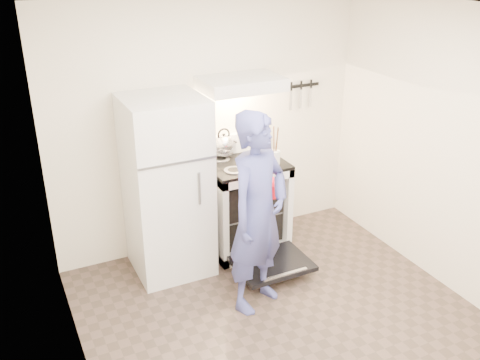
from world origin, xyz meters
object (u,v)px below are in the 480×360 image
(dutch_oven, at_px, (265,188))
(stove_body, at_px, (244,207))
(tea_kettle, at_px, (224,143))
(person, at_px, (258,214))
(refrigerator, at_px, (167,187))

(dutch_oven, bearing_deg, stove_body, 79.93)
(tea_kettle, relative_size, dutch_oven, 0.92)
(tea_kettle, distance_m, person, 1.15)
(refrigerator, distance_m, stove_body, 0.90)
(person, bearing_deg, stove_body, 45.04)
(tea_kettle, height_order, dutch_oven, tea_kettle)
(person, bearing_deg, refrigerator, 94.09)
(tea_kettle, distance_m, dutch_oven, 0.86)
(tea_kettle, bearing_deg, stove_body, -60.49)
(tea_kettle, bearing_deg, refrigerator, -160.58)
(person, distance_m, dutch_oven, 0.34)
(person, height_order, dutch_oven, person)
(stove_body, height_order, tea_kettle, tea_kettle)
(tea_kettle, xyz_separation_m, person, (-0.20, -1.11, -0.22))
(refrigerator, relative_size, person, 0.97)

